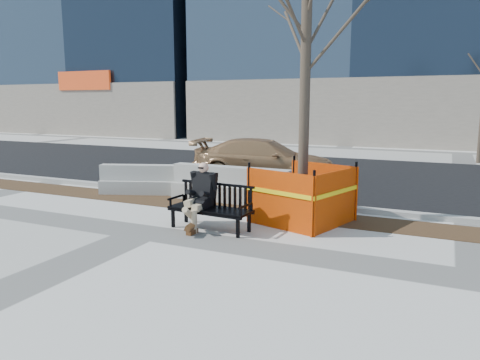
% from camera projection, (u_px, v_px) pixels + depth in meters
% --- Properties ---
extents(ground, '(120.00, 120.00, 0.00)m').
position_uv_depth(ground, '(144.00, 232.00, 9.20)').
color(ground, beige).
rests_on(ground, ground).
extents(mulch_strip, '(40.00, 1.20, 0.02)m').
position_uv_depth(mulch_strip, '(206.00, 206.00, 11.53)').
color(mulch_strip, '#47301C').
rests_on(mulch_strip, ground).
extents(asphalt_street, '(60.00, 10.40, 0.01)m').
position_uv_depth(asphalt_street, '(286.00, 172.00, 17.09)').
color(asphalt_street, black).
rests_on(asphalt_street, ground).
extents(curb, '(60.00, 0.25, 0.12)m').
position_uv_depth(curb, '(223.00, 197.00, 12.37)').
color(curb, '#9E9B93').
rests_on(curb, ground).
extents(bench, '(1.84, 0.77, 0.96)m').
position_uv_depth(bench, '(210.00, 229.00, 9.41)').
color(bench, black).
rests_on(bench, ground).
extents(seated_man, '(0.66, 1.02, 1.37)m').
position_uv_depth(seated_man, '(202.00, 227.00, 9.57)').
color(seated_man, black).
rests_on(seated_man, ground).
extents(tree_fence, '(3.33, 3.33, 6.63)m').
position_uv_depth(tree_fence, '(302.00, 221.00, 10.04)').
color(tree_fence, '#E34000').
rests_on(tree_fence, ground).
extents(sedan, '(5.06, 2.76, 1.39)m').
position_uv_depth(sedan, '(264.00, 180.00, 15.32)').
color(sedan, '#A0744A').
rests_on(sedan, ground).
extents(jersey_barrier_left, '(2.99, 1.57, 0.85)m').
position_uv_depth(jersey_barrier_left, '(152.00, 194.00, 13.05)').
color(jersey_barrier_left, '#A8A69E').
rests_on(jersey_barrier_left, ground).
extents(jersey_barrier_right, '(3.31, 0.70, 0.95)m').
position_uv_depth(jersey_barrier_right, '(230.00, 202.00, 12.03)').
color(jersey_barrier_right, '#A4A29A').
rests_on(jersey_barrier_right, ground).
extents(far_tree_right, '(2.80, 2.80, 5.99)m').
position_uv_depth(far_tree_right, '(478.00, 163.00, 19.59)').
color(far_tree_right, '#46392D').
rests_on(far_tree_right, ground).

